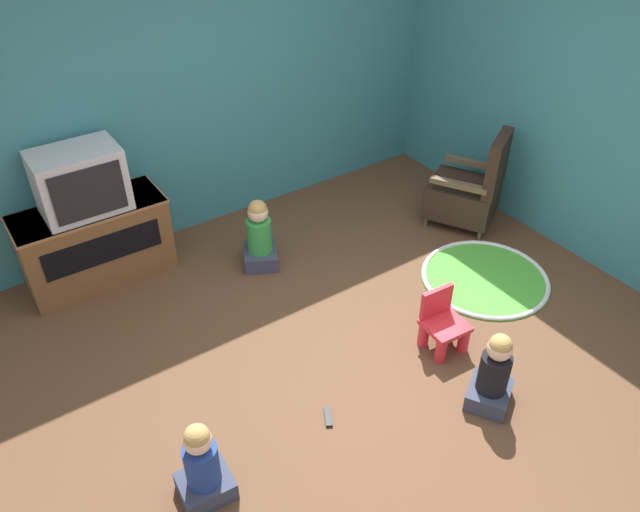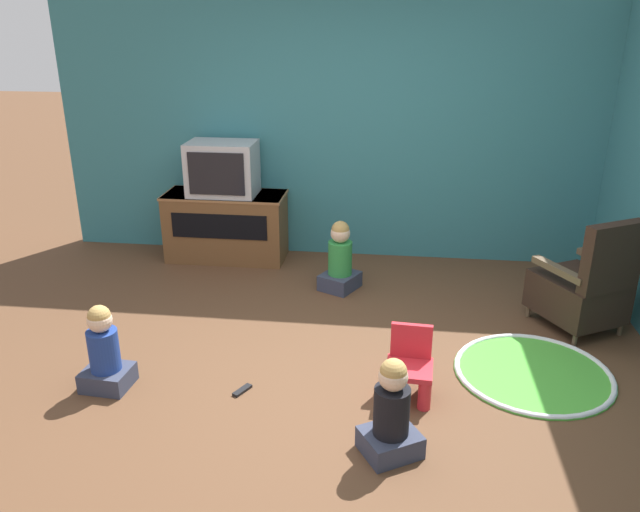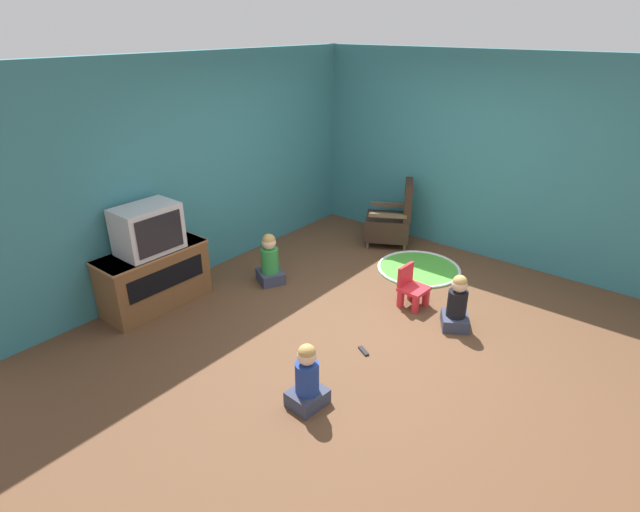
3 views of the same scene
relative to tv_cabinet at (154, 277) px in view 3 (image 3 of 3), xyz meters
The scene contains 12 objects.
ground_plane 2.46m from the tv_cabinet, 57.22° to the right, with size 30.00×30.00×0.00m, color brown.
wall_back 1.43m from the tv_cabinet, 18.05° to the left, with size 5.37×0.12×2.61m.
wall_right 4.41m from the tv_cabinet, 32.75° to the right, with size 0.12×5.43×2.61m.
tv_cabinet is the anchor object (origin of this frame).
television 0.58m from the tv_cabinet, 90.00° to the right, with size 0.64×0.44×0.51m.
black_armchair 3.31m from the tv_cabinet, 20.02° to the right, with size 0.75×0.79×0.93m.
yellow_kid_chair 2.86m from the tv_cabinet, 51.24° to the right, with size 0.31×0.30×0.46m.
play_mat 3.25m from the tv_cabinet, 35.12° to the right, with size 1.07×1.07×0.04m.
child_watching_left 3.27m from the tv_cabinet, 59.04° to the right, with size 0.40×0.39×0.60m.
child_watching_center 1.34m from the tv_cabinet, 27.04° to the right, with size 0.40×0.41×0.63m.
child_watching_right 2.37m from the tv_cabinet, 94.41° to the right, with size 0.32×0.29×0.59m.
remote_control 2.45m from the tv_cabinet, 72.91° to the right, with size 0.11×0.15×0.02m.
Camera 3 is at (-3.96, -2.44, 2.89)m, focal length 28.00 mm.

